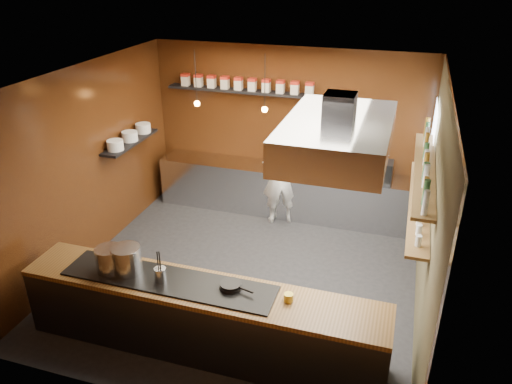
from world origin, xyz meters
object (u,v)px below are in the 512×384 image
at_px(stockpot_small, 109,259).
at_px(chef, 280,177).
at_px(extractor_hood, 338,136).
at_px(stockpot_large, 127,260).
at_px(espresso_machine, 381,171).

bearing_deg(stockpot_small, chef, 70.78).
bearing_deg(stockpot_small, extractor_hood, 26.59).
height_order(stockpot_large, espresso_machine, stockpot_large).
bearing_deg(extractor_hood, stockpot_large, -151.83).
bearing_deg(extractor_hood, chef, 119.07).
height_order(extractor_hood, chef, extractor_hood).
bearing_deg(chef, extractor_hood, 95.02).
bearing_deg(espresso_machine, extractor_hood, -98.96).
relative_size(stockpot_large, stockpot_small, 1.07).
bearing_deg(chef, stockpot_large, 49.87).
bearing_deg(espresso_machine, stockpot_small, -126.70).
xyz_separation_m(stockpot_large, chef, (0.99, 3.43, -0.24)).
height_order(extractor_hood, espresso_machine, extractor_hood).
xyz_separation_m(stockpot_small, espresso_machine, (2.90, 3.73, -0.01)).
height_order(stockpot_small, chef, chef).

